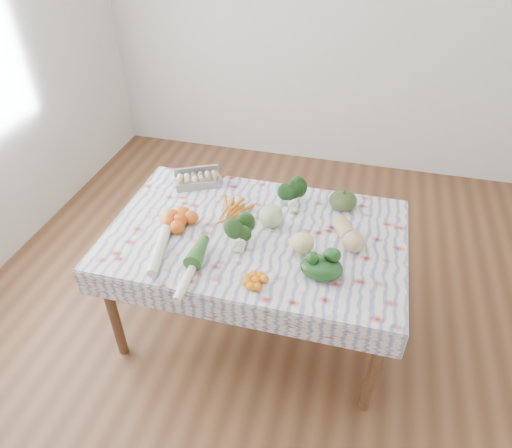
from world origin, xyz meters
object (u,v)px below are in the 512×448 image
grapefruit (303,243)px  cabbage (271,216)px  butternut_squash (348,233)px  egg_carton (198,181)px  kabocha_squash (343,200)px  dining_table (256,243)px

grapefruit → cabbage: bearing=140.6°
cabbage → butternut_squash: (0.44, -0.03, -0.01)m
egg_carton → butternut_squash: bearing=-44.7°
butternut_squash → grapefruit: 0.27m
kabocha_squash → grapefruit: 0.48m
kabocha_squash → grapefruit: (-0.16, -0.45, 0.01)m
dining_table → cabbage: cabbage is taller
dining_table → butternut_squash: bearing=5.6°
egg_carton → dining_table: bearing=-64.2°
egg_carton → cabbage: 0.62m
egg_carton → grapefruit: (0.76, -0.46, 0.02)m
egg_carton → kabocha_squash: kabocha_squash is taller
egg_carton → grapefruit: 0.89m
cabbage → butternut_squash: size_ratio=0.54×
butternut_squash → grapefruit: (-0.22, -0.15, 0.00)m
dining_table → egg_carton: size_ratio=5.58×
kabocha_squash → grapefruit: grapefruit is taller
egg_carton → butternut_squash: size_ratio=1.13×
egg_carton → cabbage: cabbage is taller
cabbage → grapefruit: size_ratio=1.14×
cabbage → kabocha_squash: bearing=36.4°
kabocha_squash → grapefruit: bearing=-109.9°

